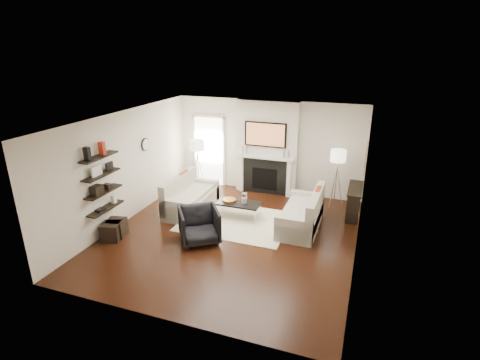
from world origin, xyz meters
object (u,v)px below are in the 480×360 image
(loveseat_right_base, at_px, (300,219))
(coffee_table, at_px, (239,203))
(armchair, at_px, (199,224))
(lamp_left_shade, at_px, (197,145))
(lamp_right_shade, at_px, (338,156))
(ottoman_near, at_px, (116,228))
(loveseat_left_base, at_px, (191,203))

(loveseat_right_base, height_order, coffee_table, same)
(armchair, bearing_deg, lamp_left_shade, 80.47)
(loveseat_right_base, distance_m, lamp_right_shade, 2.03)
(coffee_table, relative_size, ottoman_near, 2.75)
(loveseat_right_base, distance_m, lamp_left_shade, 3.70)
(armchair, xyz_separation_m, lamp_right_shade, (2.61, 2.90, 1.02))
(lamp_left_shade, bearing_deg, ottoman_near, -101.47)
(loveseat_right_base, bearing_deg, lamp_left_shade, 159.56)
(loveseat_left_base, bearing_deg, lamp_right_shade, 22.58)
(loveseat_left_base, relative_size, lamp_right_shade, 4.50)
(armchair, distance_m, lamp_left_shade, 3.11)
(loveseat_left_base, height_order, loveseat_right_base, same)
(coffee_table, bearing_deg, armchair, -106.24)
(ottoman_near, bearing_deg, loveseat_right_base, 25.26)
(coffee_table, relative_size, lamp_right_shade, 2.75)
(lamp_left_shade, height_order, ottoman_near, lamp_left_shade)
(ottoman_near, bearing_deg, lamp_left_shade, 78.53)
(loveseat_left_base, xyz_separation_m, ottoman_near, (-0.98, -1.84, -0.01))
(lamp_right_shade, xyz_separation_m, ottoman_near, (-4.52, -3.31, -1.25))
(loveseat_left_base, relative_size, armchair, 2.11)
(loveseat_left_base, distance_m, ottoman_near, 2.09)
(coffee_table, distance_m, ottoman_near, 2.96)
(coffee_table, bearing_deg, loveseat_left_base, 179.57)
(coffee_table, bearing_deg, lamp_left_shade, 144.21)
(loveseat_left_base, distance_m, lamp_right_shade, 4.03)
(armchair, height_order, lamp_right_shade, lamp_right_shade)
(lamp_right_shade, relative_size, ottoman_near, 1.00)
(loveseat_right_base, xyz_separation_m, ottoman_near, (-3.89, -1.84, -0.01))
(lamp_right_shade, bearing_deg, armchair, -132.04)
(loveseat_left_base, bearing_deg, lamp_left_shade, 106.70)
(armchair, bearing_deg, loveseat_right_base, 0.17)
(loveseat_left_base, relative_size, lamp_left_shade, 4.50)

